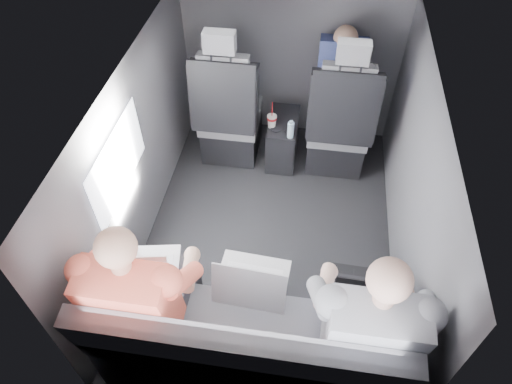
# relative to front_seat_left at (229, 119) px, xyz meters

# --- Properties ---
(floor) EXTENTS (2.60, 2.60, 0.00)m
(floor) POSITION_rel_front_seat_left_xyz_m (0.45, -0.84, -0.40)
(floor) COLOR black
(floor) RESTS_ON ground
(ceiling) EXTENTS (2.60, 2.60, 0.00)m
(ceiling) POSITION_rel_front_seat_left_xyz_m (0.45, -0.84, 0.95)
(ceiling) COLOR #B2B2AD
(ceiling) RESTS_ON panel_back
(panel_left) EXTENTS (0.02, 2.60, 1.35)m
(panel_left) POSITION_rel_front_seat_left_xyz_m (-0.45, -0.84, 0.27)
(panel_left) COLOR #56565B
(panel_left) RESTS_ON floor
(panel_right) EXTENTS (0.02, 2.60, 1.35)m
(panel_right) POSITION_rel_front_seat_left_xyz_m (1.35, -0.84, 0.27)
(panel_right) COLOR #56565B
(panel_right) RESTS_ON floor
(panel_front) EXTENTS (1.80, 0.02, 1.35)m
(panel_front) POSITION_rel_front_seat_left_xyz_m (0.45, 0.46, 0.27)
(panel_front) COLOR #56565B
(panel_front) RESTS_ON floor
(panel_back) EXTENTS (1.80, 0.02, 1.35)m
(panel_back) POSITION_rel_front_seat_left_xyz_m (0.45, -2.14, 0.27)
(panel_back) COLOR #56565B
(panel_back) RESTS_ON floor
(side_window) EXTENTS (0.02, 0.75, 0.42)m
(side_window) POSITION_rel_front_seat_left_xyz_m (-0.43, -1.14, 0.50)
(side_window) COLOR white
(side_window) RESTS_ON panel_left
(seatbelt) EXTENTS (0.35, 0.11, 0.59)m
(seatbelt) POSITION_rel_front_seat_left_xyz_m (0.90, -0.17, 0.40)
(seatbelt) COLOR black
(seatbelt) RESTS_ON front_seat_right
(front_seat_left) EXTENTS (0.52, 0.58, 1.26)m
(front_seat_left) POSITION_rel_front_seat_left_xyz_m (0.00, 0.00, 0.00)
(front_seat_left) COLOR black
(front_seat_left) RESTS_ON floor
(front_seat_right) EXTENTS (0.52, 0.58, 1.26)m
(front_seat_right) POSITION_rel_front_seat_left_xyz_m (0.90, 0.00, 0.00)
(front_seat_right) COLOR black
(front_seat_right) RESTS_ON floor
(center_console) EXTENTS (0.24, 0.48, 0.41)m
(center_console) POSITION_rel_front_seat_left_xyz_m (0.45, 0.04, -0.20)
(center_console) COLOR black
(center_console) RESTS_ON floor
(rear_bench) EXTENTS (1.60, 0.57, 0.92)m
(rear_bench) POSITION_rel_front_seat_left_xyz_m (0.45, -1.90, -0.09)
(rear_bench) COLOR #56565A
(rear_bench) RESTS_ON floor
(soda_cup) EXTENTS (0.08, 0.08, 0.24)m
(soda_cup) POSITION_rel_front_seat_left_xyz_m (0.36, -0.05, 0.06)
(soda_cup) COLOR white
(soda_cup) RESTS_ON center_console
(water_bottle) EXTENTS (0.05, 0.05, 0.15)m
(water_bottle) POSITION_rel_front_seat_left_xyz_m (0.52, -0.15, 0.07)
(water_bottle) COLOR #9CB9D3
(water_bottle) RESTS_ON center_console
(laptop_white) EXTENTS (0.37, 0.37, 0.25)m
(laptop_white) POSITION_rel_front_seat_left_xyz_m (-0.15, -1.66, 0.23)
(laptop_white) COLOR silver
(laptop_white) RESTS_ON passenger_rear_left
(laptop_silver) EXTENTS (0.40, 0.36, 0.27)m
(laptop_silver) POSITION_rel_front_seat_left_xyz_m (0.45, -1.65, 0.24)
(laptop_silver) COLOR #AEAEB3
(laptop_silver) RESTS_ON rear_bench
(laptop_black) EXTENTS (0.35, 0.31, 0.24)m
(laptop_black) POSITION_rel_front_seat_left_xyz_m (1.05, -1.62, 0.23)
(laptop_black) COLOR black
(laptop_black) RESTS_ON passenger_rear_right
(passenger_rear_left) EXTENTS (0.53, 0.65, 1.27)m
(passenger_rear_left) POSITION_rel_front_seat_left_xyz_m (-0.10, -1.81, 0.25)
(passenger_rear_left) COLOR #2F2E33
(passenger_rear_left) RESTS_ON rear_bench
(passenger_rear_right) EXTENTS (0.54, 0.65, 1.28)m
(passenger_rear_right) POSITION_rel_front_seat_left_xyz_m (1.05, -1.81, 0.25)
(passenger_rear_right) COLOR navy
(passenger_rear_right) RESTS_ON rear_bench
(passenger_front_right) EXTENTS (0.37, 0.37, 0.71)m
(passenger_front_right) POSITION_rel_front_seat_left_xyz_m (0.86, 0.26, 0.34)
(passenger_front_right) COLOR navy
(passenger_front_right) RESTS_ON front_seat_right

